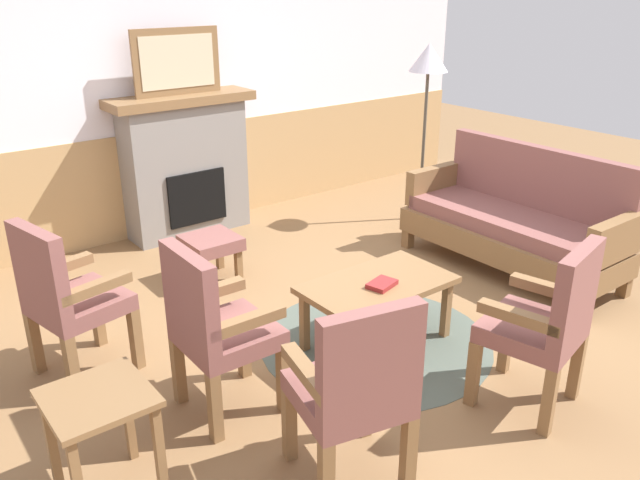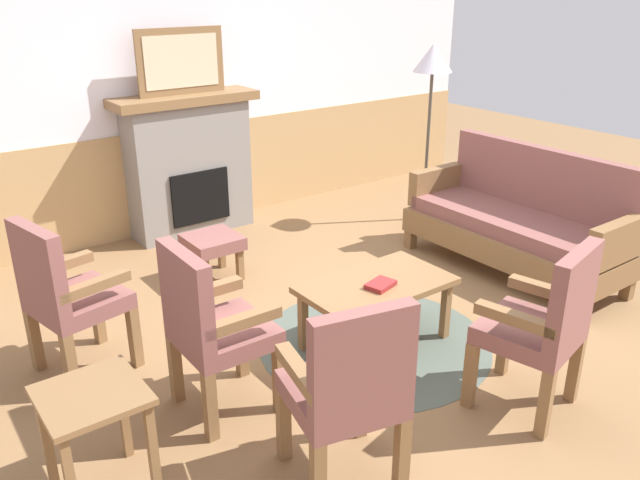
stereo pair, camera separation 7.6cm
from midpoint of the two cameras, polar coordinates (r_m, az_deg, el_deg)
name	(u,v)px [view 2 (the right image)]	position (r m, az deg, el deg)	size (l,w,h in m)	color
ground_plane	(351,330)	(4.43, 3.24, -7.98)	(14.00, 14.00, 0.00)	olive
wall_back	(171,87)	(6.11, -12.69, 13.07)	(7.20, 0.14, 2.70)	white
fireplace	(189,164)	(6.03, -11.16, 6.65)	(1.30, 0.44, 1.28)	gray
framed_picture	(181,61)	(5.86, -11.83, 15.22)	(0.80, 0.04, 0.56)	brown
couch	(518,224)	(5.41, 17.50, 1.37)	(0.70, 1.80, 0.98)	brown
coffee_table	(376,290)	(4.12, 5.53, -4.43)	(0.96, 0.56, 0.44)	brown
round_rug	(374,342)	(4.30, 5.34, -8.99)	(1.52, 1.52, 0.01)	#4C564C
book_on_table	(381,285)	(4.03, 5.94, -3.94)	(0.18, 0.13, 0.03)	maroon
footstool	(213,245)	(5.11, -9.06, -0.43)	(0.40, 0.40, 0.36)	brown
armchair_near_fireplace	(65,292)	(4.00, -21.10, -4.33)	(0.57, 0.57, 0.98)	brown
armchair_by_window_left	(211,323)	(3.45, -8.98, -7.30)	(0.49, 0.49, 0.98)	brown
armchair_front_left	(544,322)	(3.63, 19.77, -6.86)	(0.58, 0.58, 0.98)	brown
armchair_front_center	(349,386)	(2.94, 3.32, -12.78)	(0.58, 0.58, 0.98)	brown
side_table	(94,414)	(3.10, -18.67, -14.41)	(0.44, 0.44, 0.55)	brown
floor_lamp_by_couch	(432,69)	(6.17, 10.28, 14.63)	(0.36, 0.36, 1.68)	#332D28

